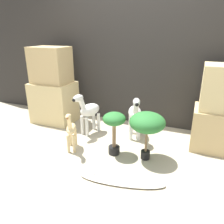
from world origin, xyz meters
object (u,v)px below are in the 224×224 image
(surfboard, at_px, (121,179))
(potted_palm_back, at_px, (114,124))
(zebra_left, at_px, (88,110))
(giraffe_figurine, at_px, (71,130))
(potted_palm_front, at_px, (147,123))
(zebra_right, at_px, (135,113))

(surfboard, bearing_deg, potted_palm_back, 118.44)
(zebra_left, distance_m, giraffe_figurine, 0.54)
(zebra_left, height_order, potted_palm_front, zebra_left)
(zebra_right, xyz_separation_m, surfboard, (0.15, -1.05, -0.36))
(giraffe_figurine, distance_m, potted_palm_front, 1.00)
(zebra_right, distance_m, giraffe_figurine, 0.95)
(potted_palm_front, height_order, surfboard, potted_palm_front)
(potted_palm_front, relative_size, potted_palm_back, 1.07)
(potted_palm_front, bearing_deg, potted_palm_back, -175.40)
(zebra_right, xyz_separation_m, potted_palm_back, (-0.11, -0.55, 0.04))
(potted_palm_front, xyz_separation_m, surfboard, (-0.14, -0.53, -0.46))
(zebra_right, xyz_separation_m, zebra_left, (-0.69, -0.13, 0.00))
(potted_palm_front, bearing_deg, zebra_right, 119.55)
(zebra_left, height_order, potted_palm_back, zebra_left)
(giraffe_figurine, xyz_separation_m, surfboard, (0.83, -0.38, -0.27))
(giraffe_figurine, relative_size, potted_palm_front, 0.94)
(giraffe_figurine, relative_size, surfboard, 0.61)
(zebra_right, bearing_deg, surfboard, -81.63)
(zebra_left, bearing_deg, potted_palm_front, -21.27)
(potted_palm_front, distance_m, potted_palm_back, 0.41)
(zebra_left, bearing_deg, giraffe_figurine, -88.04)
(surfboard, bearing_deg, potted_palm_front, 75.14)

